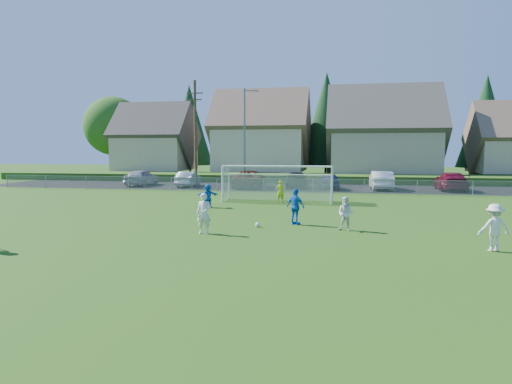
# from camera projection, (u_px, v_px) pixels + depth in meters

# --- Properties ---
(ground) EXTENTS (160.00, 160.00, 0.00)m
(ground) POSITION_uv_depth(u_px,v_px,m) (212.00, 255.00, 15.54)
(ground) COLOR #193D0C
(ground) RESTS_ON ground
(asphalt_lot) EXTENTS (60.00, 60.00, 0.00)m
(asphalt_lot) POSITION_uv_depth(u_px,v_px,m) (295.00, 187.00, 42.43)
(asphalt_lot) COLOR black
(asphalt_lot) RESTS_ON ground
(grass_embankment) EXTENTS (70.00, 6.00, 0.80)m
(grass_embankment) POSITION_uv_depth(u_px,v_px,m) (302.00, 178.00, 49.73)
(grass_embankment) COLOR #1E420F
(grass_embankment) RESTS_ON ground
(soccer_ball) EXTENTS (0.22, 0.22, 0.22)m
(soccer_ball) POSITION_uv_depth(u_px,v_px,m) (258.00, 225.00, 21.01)
(soccer_ball) COLOR white
(soccer_ball) RESTS_ON ground
(player_white_a) EXTENTS (0.65, 0.45, 1.73)m
(player_white_a) POSITION_uv_depth(u_px,v_px,m) (204.00, 213.00, 19.30)
(player_white_a) COLOR silver
(player_white_a) RESTS_ON ground
(player_white_b) EXTENTS (0.88, 0.79, 1.50)m
(player_white_b) POSITION_uv_depth(u_px,v_px,m) (346.00, 214.00, 19.99)
(player_white_b) COLOR silver
(player_white_b) RESTS_ON ground
(player_white_c) EXTENTS (1.16, 0.77, 1.68)m
(player_white_c) POSITION_uv_depth(u_px,v_px,m) (494.00, 227.00, 16.04)
(player_white_c) COLOR silver
(player_white_c) RESTS_ON ground
(player_blue_a) EXTENTS (1.07, 0.90, 1.72)m
(player_blue_a) POSITION_uv_depth(u_px,v_px,m) (296.00, 207.00, 21.62)
(player_blue_a) COLOR blue
(player_blue_a) RESTS_ON ground
(player_blue_b) EXTENTS (1.40, 0.93, 1.44)m
(player_blue_b) POSITION_uv_depth(u_px,v_px,m) (208.00, 196.00, 28.01)
(player_blue_b) COLOR blue
(player_blue_b) RESTS_ON ground
(goalkeeper) EXTENTS (0.54, 0.36, 1.48)m
(goalkeeper) POSITION_uv_depth(u_px,v_px,m) (280.00, 191.00, 30.58)
(goalkeeper) COLOR #C0D519
(goalkeeper) RESTS_ON ground
(car_a) EXTENTS (1.96, 4.75, 1.61)m
(car_a) POSITION_uv_depth(u_px,v_px,m) (142.00, 177.00, 44.51)
(car_a) COLOR #A1A2A8
(car_a) RESTS_ON ground
(car_b) EXTENTS (1.82, 4.41, 1.42)m
(car_b) POSITION_uv_depth(u_px,v_px,m) (188.00, 179.00, 43.40)
(car_b) COLOR silver
(car_b) RESTS_ON ground
(car_c) EXTENTS (3.00, 5.86, 1.58)m
(car_c) POSITION_uv_depth(u_px,v_px,m) (250.00, 179.00, 42.17)
(car_c) COLOR #5D0A0A
(car_c) RESTS_ON ground
(car_d) EXTENTS (2.55, 5.16, 1.44)m
(car_d) POSITION_uv_depth(u_px,v_px,m) (296.00, 180.00, 42.14)
(car_d) COLOR black
(car_d) RESTS_ON ground
(car_e) EXTENTS (2.18, 4.43, 1.46)m
(car_e) POSITION_uv_depth(u_px,v_px,m) (329.00, 181.00, 40.58)
(car_e) COLOR #16184F
(car_e) RESTS_ON ground
(car_f) EXTENTS (1.85, 4.98, 1.63)m
(car_f) POSITION_uv_depth(u_px,v_px,m) (381.00, 180.00, 40.21)
(car_f) COLOR silver
(car_f) RESTS_ON ground
(car_g) EXTENTS (2.41, 5.51, 1.57)m
(car_g) POSITION_uv_depth(u_px,v_px,m) (451.00, 181.00, 39.29)
(car_g) COLOR maroon
(car_g) RESTS_ON ground
(soccer_goal) EXTENTS (7.42, 1.90, 2.50)m
(soccer_goal) POSITION_uv_depth(u_px,v_px,m) (278.00, 178.00, 31.08)
(soccer_goal) COLOR white
(soccer_goal) RESTS_ON ground
(chainlink_fence) EXTENTS (52.06, 0.06, 1.20)m
(chainlink_fence) POSITION_uv_depth(u_px,v_px,m) (288.00, 185.00, 37.00)
(chainlink_fence) COLOR gray
(chainlink_fence) RESTS_ON ground
(streetlight) EXTENTS (1.38, 0.18, 9.00)m
(streetlight) POSITION_uv_depth(u_px,v_px,m) (245.00, 135.00, 41.34)
(streetlight) COLOR slate
(streetlight) RESTS_ON ground
(utility_pole) EXTENTS (1.60, 0.26, 10.00)m
(utility_pole) POSITION_uv_depth(u_px,v_px,m) (195.00, 132.00, 43.23)
(utility_pole) COLOR #473321
(utility_pole) RESTS_ON ground
(houses_row) EXTENTS (53.90, 11.45, 13.27)m
(houses_row) POSITION_uv_depth(u_px,v_px,m) (324.00, 118.00, 56.00)
(houses_row) COLOR tan
(houses_row) RESTS_ON ground
(tree_row) EXTENTS (65.98, 12.36, 13.80)m
(tree_row) POSITION_uv_depth(u_px,v_px,m) (319.00, 124.00, 62.34)
(tree_row) COLOR #382616
(tree_row) RESTS_ON ground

